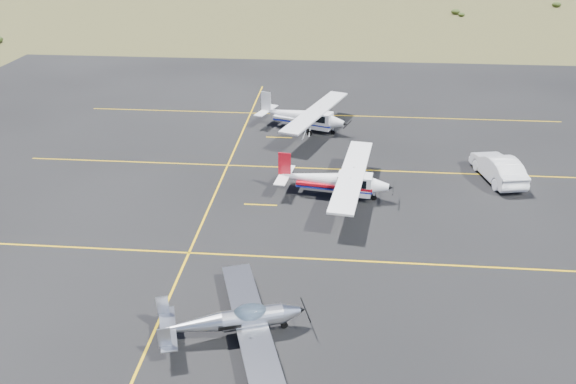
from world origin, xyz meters
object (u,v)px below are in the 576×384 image
(aircraft_low_wing, at_px, (236,320))
(sedan, at_px, (498,168))
(aircraft_cessna, at_px, (335,179))
(aircraft_plain, at_px, (303,116))

(aircraft_low_wing, height_order, sedan, aircraft_low_wing)
(aircraft_low_wing, bearing_deg, aircraft_cessna, 55.04)
(aircraft_cessna, xyz_separation_m, aircraft_plain, (-2.62, 11.33, 0.05))
(aircraft_low_wing, bearing_deg, aircraft_plain, 68.75)
(aircraft_plain, distance_m, sedan, 15.39)
(aircraft_cessna, height_order, aircraft_plain, aircraft_plain)
(aircraft_cessna, xyz_separation_m, sedan, (10.51, 3.30, -0.31))
(aircraft_cessna, bearing_deg, sedan, 25.54)
(aircraft_low_wing, xyz_separation_m, aircraft_plain, (1.28, 24.30, 0.35))
(aircraft_cessna, relative_size, aircraft_plain, 0.98)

